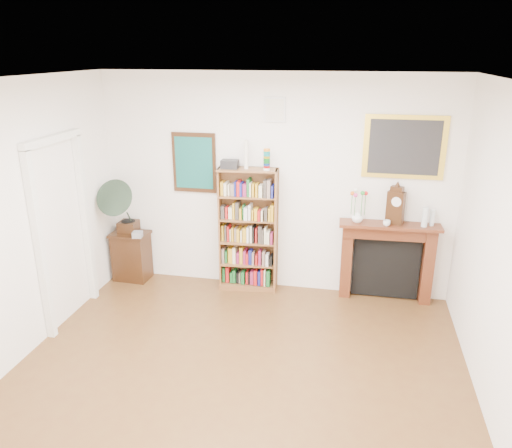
# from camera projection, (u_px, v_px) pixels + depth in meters

# --- Properties ---
(room) EXTENTS (4.51, 5.01, 2.81)m
(room) POSITION_uv_depth(u_px,v_px,m) (223.00, 263.00, 4.05)
(room) COLOR brown
(room) RESTS_ON ground
(door_casing) EXTENTS (0.08, 1.02, 2.17)m
(door_casing) POSITION_uv_depth(u_px,v_px,m) (62.00, 216.00, 5.62)
(door_casing) COLOR white
(door_casing) RESTS_ON left_wall
(teal_poster) EXTENTS (0.58, 0.04, 0.78)m
(teal_poster) POSITION_uv_depth(u_px,v_px,m) (194.00, 163.00, 6.45)
(teal_poster) COLOR black
(teal_poster) RESTS_ON back_wall
(small_picture) EXTENTS (0.26, 0.04, 0.30)m
(small_picture) POSITION_uv_depth(u_px,v_px,m) (275.00, 110.00, 6.02)
(small_picture) COLOR white
(small_picture) RESTS_ON back_wall
(gilt_painting) EXTENTS (0.95, 0.04, 0.75)m
(gilt_painting) POSITION_uv_depth(u_px,v_px,m) (404.00, 147.00, 5.86)
(gilt_painting) COLOR gold
(gilt_painting) RESTS_ON back_wall
(bookshelf) EXTENTS (0.78, 0.33, 1.88)m
(bookshelf) POSITION_uv_depth(u_px,v_px,m) (248.00, 224.00, 6.43)
(bookshelf) COLOR brown
(bookshelf) RESTS_ON floor
(side_cabinet) EXTENTS (0.51, 0.38, 0.68)m
(side_cabinet) POSITION_uv_depth(u_px,v_px,m) (132.00, 256.00, 6.89)
(side_cabinet) COLOR black
(side_cabinet) RESTS_ON floor
(fireplace) EXTENTS (1.23, 0.34, 1.03)m
(fireplace) POSITION_uv_depth(u_px,v_px,m) (387.00, 255.00, 6.26)
(fireplace) COLOR #532013
(fireplace) RESTS_ON floor
(gramophone) EXTENTS (0.50, 0.62, 0.79)m
(gramophone) POSITION_uv_depth(u_px,v_px,m) (122.00, 203.00, 6.55)
(gramophone) COLOR black
(gramophone) RESTS_ON side_cabinet
(cd_stack) EXTENTS (0.14, 0.14, 0.08)m
(cd_stack) POSITION_uv_depth(u_px,v_px,m) (137.00, 234.00, 6.61)
(cd_stack) COLOR #A4A3AF
(cd_stack) RESTS_ON side_cabinet
(mantel_clock) EXTENTS (0.23, 0.18, 0.47)m
(mantel_clock) POSITION_uv_depth(u_px,v_px,m) (396.00, 206.00, 6.01)
(mantel_clock) COLOR black
(mantel_clock) RESTS_ON fireplace
(flower_vase) EXTENTS (0.18, 0.18, 0.15)m
(flower_vase) POSITION_uv_depth(u_px,v_px,m) (357.00, 216.00, 6.10)
(flower_vase) COLOR white
(flower_vase) RESTS_ON fireplace
(teacup) EXTENTS (0.11, 0.11, 0.07)m
(teacup) POSITION_uv_depth(u_px,v_px,m) (387.00, 223.00, 5.99)
(teacup) COLOR white
(teacup) RESTS_ON fireplace
(bottle_left) EXTENTS (0.07, 0.07, 0.24)m
(bottle_left) POSITION_uv_depth(u_px,v_px,m) (425.00, 217.00, 5.93)
(bottle_left) COLOR silver
(bottle_left) RESTS_ON fireplace
(bottle_right) EXTENTS (0.06, 0.06, 0.20)m
(bottle_right) POSITION_uv_depth(u_px,v_px,m) (432.00, 218.00, 5.98)
(bottle_right) COLOR silver
(bottle_right) RESTS_ON fireplace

